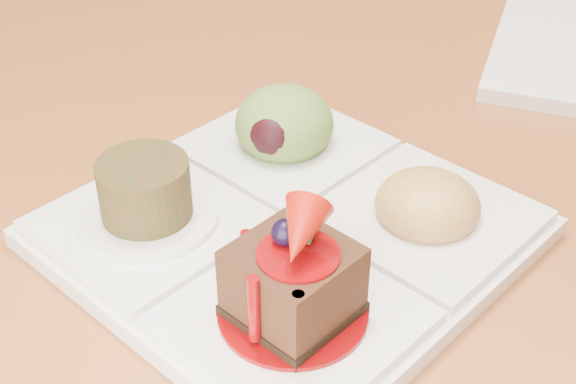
% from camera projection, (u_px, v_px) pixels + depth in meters
% --- Properties ---
extents(ground, '(6.00, 6.00, 0.00)m').
position_uv_depth(ground, '(441.00, 366.00, 1.38)').
color(ground, '#522A17').
extents(chair_left, '(0.58, 0.58, 0.99)m').
position_uv_depth(chair_left, '(7.00, 20.00, 1.18)').
color(chair_left, black).
rests_on(chair_left, ground).
extents(sampler_plate, '(0.30, 0.30, 0.09)m').
position_uv_depth(sampler_plate, '(290.00, 212.00, 0.46)').
color(sampler_plate, silver).
rests_on(sampler_plate, dining_table).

